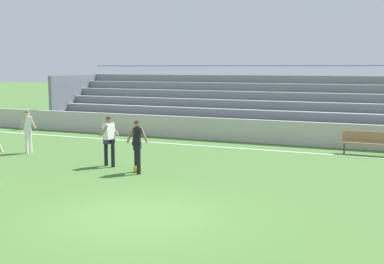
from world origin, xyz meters
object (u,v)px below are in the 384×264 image
bleacher_stand (264,104)px  player_dark_trailing_run (137,142)px  player_white_overlapping (109,137)px  player_white_challenging (28,128)px  soccer_ball (136,169)px  bench_centre_sideline (366,141)px

bleacher_stand → player_dark_trailing_run: (-0.93, -10.92, -0.52)m
player_white_overlapping → player_dark_trailing_run: (1.45, -0.58, -0.01)m
player_dark_trailing_run → player_white_challenging: (-5.88, 1.57, -0.01)m
player_white_overlapping → soccer_ball: player_white_overlapping is taller
player_white_overlapping → player_white_challenging: (-4.44, 0.99, -0.02)m
bleacher_stand → player_white_overlapping: 10.62m
player_white_overlapping → bench_centre_sideline: bearing=38.2°
player_white_overlapping → soccer_ball: size_ratio=7.82×
player_white_overlapping → player_dark_trailing_run: bearing=-21.9°
player_dark_trailing_run → soccer_ball: bearing=134.9°
player_dark_trailing_run → soccer_ball: (-0.11, 0.12, -0.91)m
bleacher_stand → player_white_overlapping: bearing=-103.0°
bleacher_stand → player_white_challenging: 11.58m
bench_centre_sideline → player_white_overlapping: (-7.73, -6.09, 0.48)m
player_white_overlapping → player_white_challenging: player_white_overlapping is taller
player_white_overlapping → player_white_challenging: bearing=167.4°
bleacher_stand → player_dark_trailing_run: bleacher_stand is taller
bleacher_stand → soccer_ball: size_ratio=105.91×
player_dark_trailing_run → player_white_challenging: bearing=165.1°
player_dark_trailing_run → soccer_ball: size_ratio=7.74×
player_white_overlapping → player_dark_trailing_run: player_white_overlapping is taller
player_dark_trailing_run → player_white_challenging: size_ratio=1.01×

